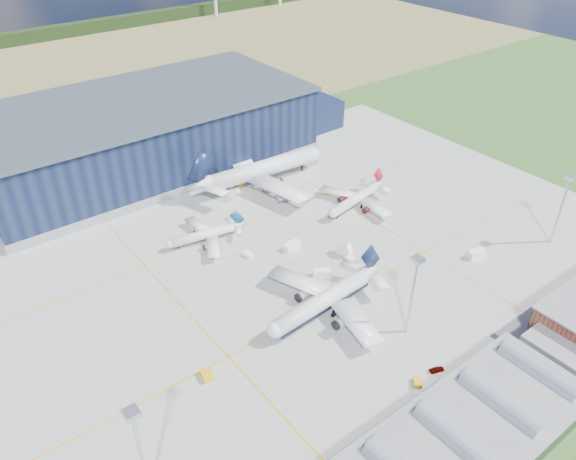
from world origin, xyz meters
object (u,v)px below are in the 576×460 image
object	(u,v)px
gse_tug_c	(239,184)
car_a	(437,369)
airliner_navy	(323,294)
gse_van_b	(322,273)
airliner_widebody	(263,161)
gse_van_a	(292,246)
light_mast_center	(414,284)
gse_cart_b	(235,190)
gse_van_c	(477,254)
airliner_regional	(202,231)
light_mast_east	(564,199)
airliner_red	(355,195)
airstair	(344,251)
gse_tug_b	(417,382)
light_mast_west	(138,440)
gse_cart_a	(248,254)
gse_tug_a	(206,375)
car_b	(433,397)
hangar	(151,134)

from	to	relation	value
gse_tug_c	car_a	size ratio (longest dim) A/B	1.00
gse_tug_c	airliner_navy	bearing A→B (deg)	-91.16
airliner_navy	gse_van_b	size ratio (longest dim) A/B	8.09
airliner_widebody	gse_van_a	size ratio (longest dim) A/B	10.31
gse_van_b	car_a	xyz separation A→B (m)	(-1.81, -43.13, -0.54)
airliner_widebody	light_mast_center	bearing A→B (deg)	-96.75
gse_cart_b	gse_van_c	size ratio (longest dim) A/B	0.62
airliner_regional	gse_cart_b	bearing A→B (deg)	-129.20
light_mast_east	gse_van_a	size ratio (longest dim) A/B	4.32
airliner_navy	airliner_red	distance (m)	55.15
light_mast_east	airstair	distance (m)	66.54
gse_tug_b	airstair	size ratio (longest dim) A/B	0.56
light_mast_west	light_mast_east	size ratio (longest dim) A/B	1.00
airliner_regional	gse_van_b	size ratio (longest dim) A/B	5.19
light_mast_east	gse_cart_a	xyz separation A→B (m)	(-78.50, 50.68, -14.77)
airliner_regional	gse_van_c	xyz separation A→B (m)	(60.30, -56.04, -2.98)
gse_tug_a	gse_cart_b	xyz separation A→B (m)	(51.75, 68.07, -0.06)
gse_cart_b	car_a	distance (m)	99.18
gse_tug_b	gse_van_a	world-z (taller)	gse_van_a
gse_cart_a	light_mast_east	bearing A→B (deg)	-43.75
airliner_red	airstair	distance (m)	28.56
airliner_navy	gse_van_a	world-z (taller)	airliner_navy
gse_van_a	gse_tug_c	world-z (taller)	gse_van_a
light_mast_east	airliner_navy	distance (m)	79.93
light_mast_west	airstair	world-z (taller)	light_mast_west
light_mast_center	gse_van_c	distance (m)	43.32
gse_cart_b	car_a	size ratio (longest dim) A/B	0.92
gse_van_a	gse_van_b	xyz separation A→B (m)	(-1.55, -15.75, -0.02)
car_a	airliner_navy	bearing A→B (deg)	34.88
airliner_regional	gse_van_b	bearing A→B (deg)	128.21
light_mast_center	airliner_widebody	size ratio (longest dim) A/B	0.42
gse_van_b	gse_tug_c	size ratio (longest dim) A/B	1.41
airliner_navy	airliner_regional	xyz separation A→B (m)	(-7.98, 47.01, -2.36)
light_mast_west	airliner_widebody	bearing A→B (deg)	44.53
gse_cart_a	gse_van_b	world-z (taller)	gse_van_b
car_b	gse_tug_b	bearing A→B (deg)	-23.40
airliner_red	airliner_widebody	bearing A→B (deg)	-76.58
car_b	gse_van_b	bearing A→B (deg)	-27.55
airliner_navy	gse_tug_b	distance (m)	31.70
airliner_regional	car_b	world-z (taller)	airliner_regional
hangar	airliner_navy	distance (m)	107.05
gse_tug_b	gse_tug_c	xyz separation A→B (m)	(18.92, 101.43, 0.19)
airstair	gse_van_c	bearing A→B (deg)	-51.31
gse_van_a	car_a	distance (m)	58.98
hangar	gse_tug_b	bearing A→B (deg)	-91.44
gse_van_b	gse_van_a	bearing A→B (deg)	30.73
light_mast_east	airstair	xyz separation A→B (m)	(-55.67, 33.71, -13.88)
hangar	gse_tug_b	distance (m)	138.36
airstair	car_b	bearing A→B (deg)	-124.02
light_mast_center	car_a	xyz separation A→B (m)	(-4.18, -13.19, -14.83)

